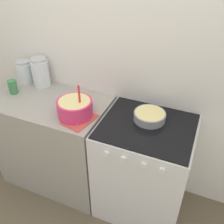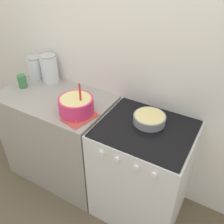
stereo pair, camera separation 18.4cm
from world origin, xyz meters
name	(u,v)px [view 2 (the right image)]	position (x,y,z in m)	size (l,w,h in m)	color
ground_plane	(88,213)	(0.00, 0.00, 0.00)	(12.00, 12.00, 0.00)	brown
wall_back	(123,64)	(0.00, 0.62, 1.20)	(4.96, 0.05, 2.40)	white
countertop_cabinet	(60,137)	(-0.49, 0.30, 0.46)	(0.98, 0.59, 0.91)	#9E998E
stove	(142,172)	(0.36, 0.30, 0.46)	(0.70, 0.61, 0.91)	silver
mixing_bowl	(76,105)	(-0.18, 0.20, 0.99)	(0.27, 0.27, 0.27)	#E0336B
baking_pan	(149,119)	(0.35, 0.37, 0.95)	(0.24, 0.24, 0.06)	gray
storage_jar_left	(36,69)	(-0.87, 0.50, 1.00)	(0.14, 0.14, 0.21)	silver
storage_jar_middle	(50,71)	(-0.69, 0.50, 1.02)	(0.15, 0.15, 0.26)	silver
tin_can	(22,81)	(-0.84, 0.29, 0.97)	(0.07, 0.07, 0.12)	#3F7F4C
recipe_page	(80,117)	(-0.12, 0.16, 0.92)	(0.23, 0.28, 0.01)	#CC4C3F
measuring_spoon	(75,120)	(-0.12, 0.11, 0.93)	(0.12, 0.04, 0.04)	white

